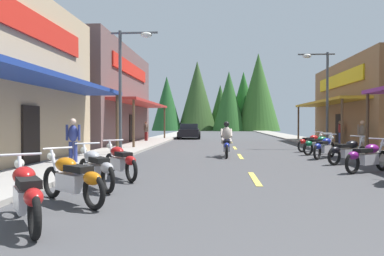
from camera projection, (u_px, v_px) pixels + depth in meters
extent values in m
cube|color=#424244|center=(232.00, 145.00, 25.18)|extent=(9.75, 78.75, 0.10)
cube|color=#9E9991|center=(146.00, 143.00, 25.63)|extent=(2.50, 78.75, 0.12)
cube|color=gray|center=(322.00, 144.00, 24.74)|extent=(2.50, 78.75, 0.12)
cube|color=#E0C64C|center=(255.00, 179.00, 9.78)|extent=(0.16, 2.40, 0.01)
cube|color=#E0C64C|center=(240.00, 156.00, 16.14)|extent=(0.16, 2.40, 0.01)
cube|color=#E0C64C|center=(235.00, 148.00, 21.45)|extent=(0.16, 2.40, 0.01)
cube|color=#E0C64C|center=(231.00, 142.00, 27.75)|extent=(0.16, 2.40, 0.01)
cube|color=#E0C64C|center=(229.00, 138.00, 34.01)|extent=(0.16, 2.40, 0.01)
cube|color=#E0C64C|center=(227.00, 136.00, 39.06)|extent=(0.16, 2.40, 0.01)
cube|color=#E0C64C|center=(226.00, 134.00, 45.43)|extent=(0.16, 2.40, 0.01)
cube|color=#E0C64C|center=(225.00, 133.00, 51.39)|extent=(0.16, 2.40, 0.01)
cube|color=#E0C64C|center=(224.00, 132.00, 56.97)|extent=(0.16, 2.40, 0.01)
cube|color=navy|center=(55.00, 82.00, 12.20)|extent=(1.80, 10.46, 0.16)
cylinder|color=brown|center=(117.00, 125.00, 17.19)|extent=(0.14, 0.14, 2.82)
cube|color=red|center=(31.00, 23.00, 12.23)|extent=(0.10, 8.13, 0.90)
cube|color=black|center=(31.00, 136.00, 12.29)|extent=(0.08, 1.10, 2.10)
cube|color=brown|center=(74.00, 96.00, 26.82)|extent=(8.63, 13.62, 6.92)
cube|color=#B72D28|center=(143.00, 104.00, 26.45)|extent=(1.80, 12.26, 0.16)
cylinder|color=brown|center=(134.00, 124.00, 20.51)|extent=(0.14, 0.14, 2.82)
cylinder|color=brown|center=(165.00, 124.00, 32.34)|extent=(0.14, 0.14, 2.82)
cube|color=red|center=(132.00, 70.00, 26.48)|extent=(0.10, 9.54, 0.90)
cube|color=black|center=(132.00, 129.00, 26.55)|extent=(0.08, 1.10, 2.10)
cylinder|color=brown|center=(368.00, 125.00, 16.41)|extent=(0.14, 0.14, 2.82)
cube|color=gold|center=(326.00, 103.00, 25.10)|extent=(1.80, 11.19, 0.16)
cylinder|color=brown|center=(342.00, 124.00, 19.79)|extent=(0.14, 0.14, 2.82)
cylinder|color=brown|center=(298.00, 124.00, 30.55)|extent=(0.14, 0.14, 2.82)
cube|color=yellow|center=(338.00, 80.00, 25.01)|extent=(0.10, 8.70, 0.90)
cube|color=black|center=(338.00, 129.00, 25.06)|extent=(0.08, 1.10, 2.10)
cylinder|color=#474C51|center=(120.00, 94.00, 15.85)|extent=(0.14, 0.14, 5.54)
cylinder|color=#474C51|center=(134.00, 33.00, 15.76)|extent=(2.07, 0.10, 0.10)
ellipsoid|color=silver|center=(146.00, 35.00, 15.73)|extent=(0.50, 0.30, 0.24)
cylinder|color=#474C51|center=(327.00, 101.00, 20.78)|extent=(0.14, 0.14, 5.55)
cylinder|color=#474C51|center=(316.00, 54.00, 20.79)|extent=(2.07, 0.10, 0.10)
ellipsoid|color=silver|center=(307.00, 56.00, 20.83)|extent=(0.50, 0.30, 0.24)
torus|color=black|center=(382.00, 161.00, 11.41)|extent=(0.58, 0.45, 0.64)
torus|color=black|center=(352.00, 163.00, 10.64)|extent=(0.58, 0.45, 0.64)
cube|color=silver|center=(368.00, 159.00, 11.02)|extent=(0.73, 0.63, 0.32)
ellipsoid|color=#721972|center=(372.00, 149.00, 11.12)|extent=(0.64, 0.58, 0.28)
cube|color=black|center=(363.00, 150.00, 10.89)|extent=(0.65, 0.57, 0.12)
ellipsoid|color=#721972|center=(353.00, 155.00, 10.66)|extent=(0.50, 0.45, 0.24)
cylinder|color=silver|center=(380.00, 150.00, 11.33)|extent=(0.34, 0.26, 0.71)
cylinder|color=silver|center=(378.00, 139.00, 11.27)|extent=(0.38, 0.51, 0.04)
sphere|color=white|center=(383.00, 144.00, 11.41)|extent=(0.16, 0.16, 0.16)
torus|color=black|center=(362.00, 155.00, 13.52)|extent=(0.59, 0.43, 0.64)
torus|color=black|center=(334.00, 156.00, 12.80)|extent=(0.59, 0.43, 0.64)
cube|color=silver|center=(348.00, 153.00, 13.16)|extent=(0.74, 0.61, 0.32)
ellipsoid|color=black|center=(352.00, 144.00, 13.25)|extent=(0.64, 0.57, 0.28)
cube|color=black|center=(344.00, 146.00, 13.03)|extent=(0.66, 0.56, 0.12)
ellipsoid|color=black|center=(335.00, 150.00, 12.82)|extent=(0.50, 0.44, 0.24)
cylinder|color=silver|center=(360.00, 146.00, 13.45)|extent=(0.34, 0.25, 0.71)
cylinder|color=silver|center=(358.00, 136.00, 13.39)|extent=(0.36, 0.53, 0.04)
sphere|color=white|center=(362.00, 140.00, 13.52)|extent=(0.16, 0.16, 0.16)
torus|color=black|center=(332.00, 150.00, 15.78)|extent=(0.47, 0.56, 0.64)
torus|color=black|center=(317.00, 152.00, 14.67)|extent=(0.47, 0.56, 0.64)
cube|color=silver|center=(325.00, 149.00, 15.22)|extent=(0.65, 0.72, 0.32)
ellipsoid|color=navy|center=(327.00, 141.00, 15.36)|extent=(0.60, 0.64, 0.28)
cube|color=black|center=(322.00, 143.00, 15.03)|extent=(0.59, 0.64, 0.12)
ellipsoid|color=navy|center=(318.00, 146.00, 14.70)|extent=(0.46, 0.49, 0.24)
cylinder|color=silver|center=(330.00, 143.00, 15.68)|extent=(0.28, 0.33, 0.71)
cylinder|color=silver|center=(329.00, 134.00, 15.58)|extent=(0.50, 0.40, 0.04)
sphere|color=white|center=(332.00, 138.00, 15.79)|extent=(0.16, 0.16, 0.16)
torus|color=black|center=(330.00, 147.00, 17.36)|extent=(0.58, 0.45, 0.64)
torus|color=black|center=(308.00, 149.00, 16.60)|extent=(0.58, 0.45, 0.64)
cube|color=silver|center=(319.00, 146.00, 16.98)|extent=(0.74, 0.63, 0.32)
ellipsoid|color=#0C5933|center=(322.00, 139.00, 17.08)|extent=(0.64, 0.58, 0.28)
cube|color=black|center=(316.00, 141.00, 16.85)|extent=(0.65, 0.57, 0.12)
ellipsoid|color=#0C5933|center=(309.00, 144.00, 16.62)|extent=(0.50, 0.45, 0.24)
cylinder|color=silver|center=(328.00, 141.00, 17.29)|extent=(0.34, 0.26, 0.71)
cylinder|color=silver|center=(326.00, 133.00, 17.22)|extent=(0.37, 0.52, 0.04)
sphere|color=white|center=(330.00, 136.00, 17.37)|extent=(0.16, 0.16, 0.16)
torus|color=black|center=(320.00, 145.00, 19.23)|extent=(0.56, 0.48, 0.64)
torus|color=black|center=(302.00, 146.00, 18.38)|extent=(0.56, 0.48, 0.64)
cube|color=silver|center=(311.00, 144.00, 18.80)|extent=(0.72, 0.66, 0.32)
ellipsoid|color=#A51414|center=(314.00, 138.00, 18.91)|extent=(0.64, 0.60, 0.28)
cube|color=black|center=(308.00, 139.00, 18.66)|extent=(0.64, 0.59, 0.12)
ellipsoid|color=#A51414|center=(303.00, 142.00, 18.41)|extent=(0.49, 0.46, 0.24)
cylinder|color=silver|center=(319.00, 139.00, 19.15)|extent=(0.33, 0.28, 0.71)
cylinder|color=silver|center=(317.00, 132.00, 19.08)|extent=(0.41, 0.49, 0.04)
sphere|color=white|center=(321.00, 135.00, 19.24)|extent=(0.16, 0.16, 0.16)
torus|color=black|center=(20.00, 196.00, 5.95)|extent=(0.46, 0.58, 0.64)
torus|color=black|center=(34.00, 216.00, 4.68)|extent=(0.46, 0.58, 0.64)
cube|color=silver|center=(26.00, 199.00, 5.32)|extent=(0.64, 0.73, 0.32)
ellipsoid|color=#A51414|center=(24.00, 176.00, 5.48)|extent=(0.59, 0.64, 0.28)
cube|color=black|center=(28.00, 183.00, 5.10)|extent=(0.58, 0.65, 0.12)
ellipsoid|color=#A51414|center=(34.00, 197.00, 4.72)|extent=(0.45, 0.50, 0.24)
cylinder|color=silver|center=(21.00, 177.00, 5.84)|extent=(0.27, 0.34, 0.71)
cylinder|color=silver|center=(21.00, 154.00, 5.73)|extent=(0.51, 0.39, 0.04)
sphere|color=white|center=(19.00, 163.00, 5.97)|extent=(0.16, 0.16, 0.16)
torus|color=black|center=(52.00, 182.00, 7.29)|extent=(0.57, 0.47, 0.64)
torus|color=black|center=(94.00, 192.00, 6.28)|extent=(0.57, 0.47, 0.64)
cube|color=silver|center=(71.00, 182.00, 6.78)|extent=(0.72, 0.65, 0.32)
ellipsoid|color=#BF660C|center=(66.00, 165.00, 6.91)|extent=(0.64, 0.60, 0.28)
cube|color=black|center=(78.00, 169.00, 6.61)|extent=(0.65, 0.59, 0.12)
ellipsoid|color=#BF660C|center=(92.00, 178.00, 6.31)|extent=(0.49, 0.46, 0.24)
cylinder|color=silver|center=(55.00, 166.00, 7.19)|extent=(0.33, 0.27, 0.71)
cylinder|color=silver|center=(58.00, 148.00, 7.11)|extent=(0.40, 0.50, 0.04)
sphere|color=white|center=(51.00, 156.00, 7.30)|extent=(0.16, 0.16, 0.16)
torus|color=black|center=(84.00, 171.00, 8.95)|extent=(0.49, 0.56, 0.64)
torus|color=black|center=(108.00, 179.00, 7.73)|extent=(0.49, 0.56, 0.64)
cube|color=silver|center=(95.00, 171.00, 8.34)|extent=(0.66, 0.72, 0.32)
ellipsoid|color=#99999E|center=(92.00, 157.00, 8.50)|extent=(0.60, 0.64, 0.28)
cube|color=black|center=(99.00, 160.00, 8.13)|extent=(0.60, 0.64, 0.12)
ellipsoid|color=#99999E|center=(107.00, 168.00, 7.77)|extent=(0.47, 0.49, 0.24)
cylinder|color=silver|center=(86.00, 158.00, 8.84)|extent=(0.28, 0.32, 0.71)
cylinder|color=silver|center=(87.00, 143.00, 8.74)|extent=(0.49, 0.41, 0.04)
sphere|color=white|center=(84.00, 150.00, 8.97)|extent=(0.16, 0.16, 0.16)
torus|color=black|center=(110.00, 164.00, 10.44)|extent=(0.47, 0.57, 0.64)
torus|color=black|center=(131.00, 170.00, 9.19)|extent=(0.47, 0.57, 0.64)
cube|color=silver|center=(120.00, 164.00, 9.82)|extent=(0.65, 0.73, 0.32)
ellipsoid|color=#A51414|center=(117.00, 152.00, 9.98)|extent=(0.60, 0.64, 0.28)
cube|color=black|center=(123.00, 154.00, 9.60)|extent=(0.59, 0.65, 0.12)
ellipsoid|color=#A51414|center=(130.00, 161.00, 9.23)|extent=(0.46, 0.50, 0.24)
cylinder|color=silver|center=(112.00, 153.00, 10.33)|extent=(0.27, 0.33, 0.71)
cylinder|color=silver|center=(113.00, 140.00, 10.22)|extent=(0.50, 0.40, 0.04)
sphere|color=white|center=(110.00, 146.00, 10.46)|extent=(0.16, 0.16, 0.16)
torus|color=black|center=(226.00, 148.00, 16.72)|extent=(0.10, 0.64, 0.64)
torus|color=black|center=(227.00, 151.00, 15.22)|extent=(0.10, 0.64, 0.64)
cube|color=silver|center=(226.00, 148.00, 15.97)|extent=(0.28, 0.70, 0.32)
ellipsoid|color=navy|center=(226.00, 140.00, 16.16)|extent=(0.32, 0.56, 0.28)
cube|color=black|center=(227.00, 142.00, 15.71)|extent=(0.28, 0.60, 0.12)
ellipsoid|color=navy|center=(227.00, 145.00, 15.27)|extent=(0.24, 0.44, 0.24)
cylinder|color=silver|center=(226.00, 141.00, 16.58)|extent=(0.06, 0.37, 0.71)
cylinder|color=silver|center=(226.00, 133.00, 16.46)|extent=(0.60, 0.04, 0.04)
sphere|color=white|center=(226.00, 137.00, 16.74)|extent=(0.16, 0.16, 0.16)
ellipsoid|color=#B2A599|center=(226.00, 133.00, 15.81)|extent=(0.38, 0.38, 0.64)
sphere|color=black|center=(226.00, 124.00, 15.85)|extent=(0.24, 0.24, 0.24)
cylinder|color=#B2A599|center=(223.00, 141.00, 16.00)|extent=(0.14, 0.42, 0.24)
cylinder|color=#B2A599|center=(222.00, 133.00, 16.12)|extent=(0.10, 0.51, 0.40)
cylinder|color=#B2A599|center=(230.00, 141.00, 15.97)|extent=(0.14, 0.42, 0.24)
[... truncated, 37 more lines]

